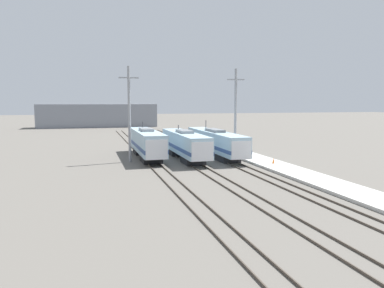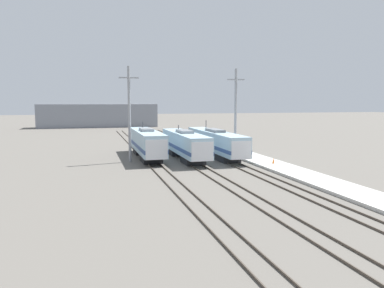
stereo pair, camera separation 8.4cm
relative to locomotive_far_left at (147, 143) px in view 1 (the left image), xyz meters
The scene contains 12 objects.
ground_plane 10.55m from the locomotive_far_left, 61.59° to the right, with size 400.00×400.00×0.00m, color #666059.
rail_pair_far_left 9.32m from the locomotive_far_left, 90.00° to the right, with size 1.51×120.00×0.15m.
rail_pair_center 10.54m from the locomotive_far_left, 61.59° to the right, with size 1.51×120.00×0.15m.
rail_pair_far_right 13.55m from the locomotive_far_left, 42.75° to the right, with size 1.51×120.00×0.15m.
locomotive_far_left is the anchor object (origin of this frame).
locomotive_center 5.47m from the locomotive_far_left, 25.93° to the right, with size 2.93×16.92×4.46m.
locomotive_far_right 9.86m from the locomotive_far_left, ahead, with size 2.83×19.79×4.97m.
catenary_tower_left 5.61m from the locomotive_far_left, 135.63° to the right, with size 2.53×0.35×12.37m.
catenary_tower_right 13.04m from the locomotive_far_left, 12.02° to the right, with size 2.53×0.35×12.37m.
platform 16.81m from the locomotive_far_left, 33.00° to the right, with size 4.00×120.00×0.29m.
traffic_cone 17.43m from the locomotive_far_left, 35.85° to the right, with size 0.28×0.28×0.67m.
depot_building 68.80m from the locomotive_far_left, 94.11° to the left, with size 35.73×8.05×7.13m.
Camera 1 is at (-12.57, -42.26, 7.83)m, focal length 35.00 mm.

